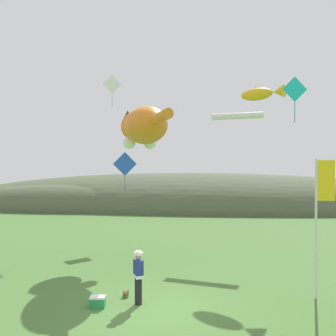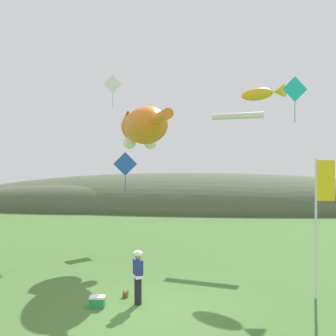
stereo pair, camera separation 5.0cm
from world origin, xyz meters
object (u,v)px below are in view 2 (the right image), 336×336
object	(u,v)px
kite_diamond_blue	(125,164)
kite_tube_streamer	(237,116)
festival_banner_pole	(320,207)
kite_diamond_teal	(295,90)
kite_giant_cat	(143,127)
kite_diamond_white	(113,85)
kite_fish_windsock	(262,94)
kite_spool	(126,293)
picnic_cooler	(97,302)
festival_attendant	(138,276)

from	to	relation	value
kite_diamond_blue	kite_tube_streamer	bearing A→B (deg)	0.55
festival_banner_pole	kite_diamond_teal	distance (m)	5.85
kite_giant_cat	kite_diamond_white	world-z (taller)	kite_diamond_white
kite_fish_windsock	kite_diamond_teal	size ratio (longest dim) A/B	1.12
kite_spool	picnic_cooler	size ratio (longest dim) A/B	0.48
festival_attendant	kite_giant_cat	xyz separation A→B (m)	(-1.01, 6.57, 5.58)
kite_tube_streamer	festival_attendant	bearing A→B (deg)	-111.65
festival_banner_pole	kite_tube_streamer	distance (m)	9.84
festival_attendant	festival_banner_pole	distance (m)	6.64
kite_giant_cat	kite_diamond_blue	world-z (taller)	kite_giant_cat
festival_banner_pole	kite_diamond_white	distance (m)	16.21
kite_spool	kite_fish_windsock	bearing A→B (deg)	49.54
festival_attendant	picnic_cooler	distance (m)	1.54
festival_banner_pole	kite_diamond_teal	world-z (taller)	kite_diamond_teal
kite_tube_streamer	kite_diamond_teal	bearing A→B (deg)	-67.43
kite_fish_windsock	kite_diamond_white	world-z (taller)	kite_diamond_white
kite_giant_cat	kite_diamond_blue	xyz separation A→B (m)	(-1.68, 3.17, -1.90)
kite_diamond_blue	kite_diamond_white	distance (m)	5.83
festival_attendant	kite_fish_windsock	world-z (taller)	kite_fish_windsock
festival_banner_pole	kite_diamond_teal	xyz separation A→B (m)	(-0.11, 3.46, 4.72)
picnic_cooler	kite_tube_streamer	size ratio (longest dim) A/B	0.18
kite_diamond_white	kite_giant_cat	bearing A→B (deg)	-60.42
kite_diamond_teal	kite_diamond_white	bearing A→B (deg)	144.31
kite_diamond_blue	kite_spool	bearing A→B (deg)	-76.87
picnic_cooler	kite_diamond_teal	bearing A→B (deg)	34.96
picnic_cooler	kite_diamond_blue	size ratio (longest dim) A/B	0.22
festival_banner_pole	kite_spool	bearing A→B (deg)	-174.70
kite_fish_windsock	kite_diamond_teal	distance (m)	2.60
kite_fish_windsock	kite_tube_streamer	xyz separation A→B (m)	(-1.02, 2.78, -0.75)
kite_tube_streamer	kite_fish_windsock	bearing A→B (deg)	-69.91
kite_fish_windsock	kite_diamond_blue	distance (m)	8.82
picnic_cooler	festival_attendant	bearing A→B (deg)	17.91
kite_diamond_teal	kite_spool	bearing A→B (deg)	-148.23
kite_tube_streamer	kite_diamond_blue	distance (m)	7.15
kite_fish_windsock	kite_diamond_blue	size ratio (longest dim) A/B	0.97
kite_giant_cat	kite_diamond_white	size ratio (longest dim) A/B	3.17
festival_banner_pole	kite_diamond_blue	distance (m)	12.35
festival_attendant	kite_giant_cat	distance (m)	8.68
kite_diamond_white	picnic_cooler	bearing A→B (deg)	-77.30
festival_banner_pole	kite_diamond_white	world-z (taller)	kite_diamond_white
kite_spool	festival_banner_pole	size ratio (longest dim) A/B	0.05
kite_giant_cat	picnic_cooler	bearing A→B (deg)	-92.10
picnic_cooler	kite_spool	bearing A→B (deg)	55.33
kite_giant_cat	kite_diamond_teal	world-z (taller)	kite_diamond_teal
kite_diamond_blue	festival_attendant	bearing A→B (deg)	-74.56
kite_tube_streamer	kite_diamond_white	bearing A→B (deg)	165.14
festival_attendant	kite_diamond_white	distance (m)	15.42
kite_diamond_teal	kite_diamond_blue	bearing A→B (deg)	149.86
festival_banner_pole	kite_tube_streamer	xyz separation A→B (m)	(-2.24, 8.58, 4.26)
festival_banner_pole	kite_tube_streamer	world-z (taller)	kite_tube_streamer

